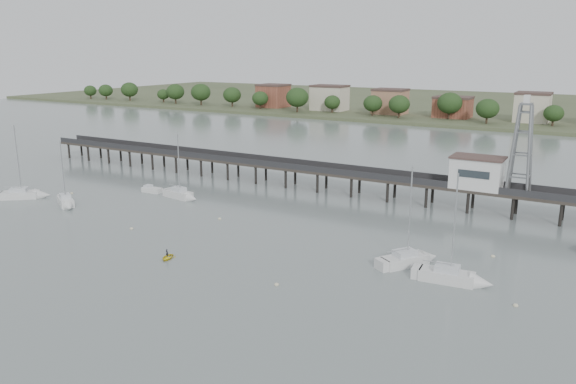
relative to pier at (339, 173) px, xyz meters
name	(u,v)px	position (x,y,z in m)	size (l,w,h in m)	color
ground_plane	(81,321)	(0.00, -60.00, -3.79)	(500.00, 500.00, 0.00)	slate
pier	(339,173)	(0.00, 0.00, 0.00)	(150.00, 5.00, 5.50)	#2D2823
pier_building	(477,172)	(25.00, 0.00, 2.87)	(8.40, 5.40, 5.30)	silver
lattice_tower	(522,149)	(31.50, 0.00, 7.31)	(3.20, 3.20, 15.50)	slate
sailboat_b	(183,195)	(-22.35, -18.33, -3.15)	(7.67, 3.28, 12.36)	silver
sailboat_a	(28,195)	(-47.16, -32.11, -3.16)	(8.33, 7.25, 14.17)	silver
sailboat_c	(413,259)	(23.68, -28.41, -3.15)	(6.55, 7.96, 13.34)	silver
sailboat_d	(458,278)	(30.16, -31.71, -3.15)	(8.49, 3.20, 13.70)	silver
sailboat_f	(67,203)	(-36.31, -32.35, -3.14)	(7.17, 5.31, 11.82)	silver
white_tender	(152,190)	(-30.76, -17.52, -3.33)	(3.98, 1.86, 1.51)	silver
yellow_dinghy	(167,259)	(-4.39, -42.55, -3.79)	(1.73, 0.50, 2.43)	yellow
dinghy_occupant	(167,259)	(-4.39, -42.55, -3.79)	(0.38, 1.05, 0.25)	black
mooring_buoys	(258,240)	(1.93, -30.83, -3.71)	(80.44, 22.49, 0.39)	beige
far_shore	(506,107)	(0.36, 179.58, -2.85)	(500.00, 170.00, 10.40)	#475133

